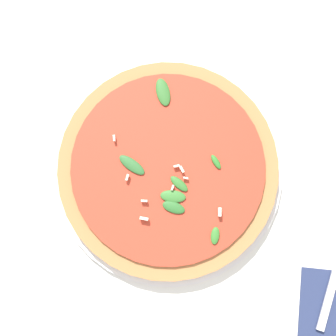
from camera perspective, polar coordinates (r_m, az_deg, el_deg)
name	(u,v)px	position (r m, az deg, el deg)	size (l,w,h in m)	color
ground_plane	(170,149)	(0.77, 0.22, 2.30)	(6.00, 6.00, 0.00)	silver
pizza_arugula_main	(168,169)	(0.74, 0.00, -0.15)	(0.37, 0.37, 0.05)	white
napkin	(325,309)	(0.80, 18.55, -15.94)	(0.13, 0.10, 0.01)	navy
fork	(324,314)	(0.79, 18.53, -16.51)	(0.19, 0.09, 0.00)	silver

